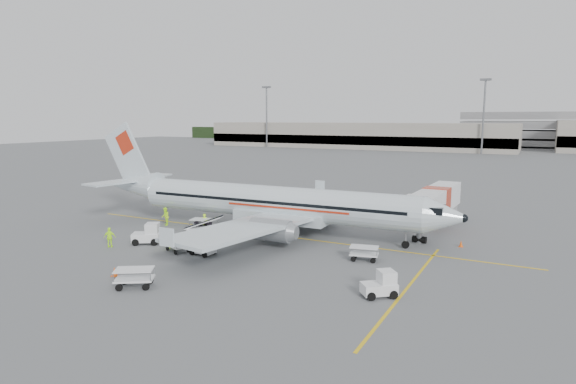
% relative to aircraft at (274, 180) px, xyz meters
% --- Properties ---
extents(ground, '(360.00, 360.00, 0.00)m').
position_rel_aircraft_xyz_m(ground, '(0.82, -0.68, -5.03)').
color(ground, '#56595B').
extents(stripe_lead, '(44.00, 0.20, 0.01)m').
position_rel_aircraft_xyz_m(stripe_lead, '(0.82, -0.68, -5.02)').
color(stripe_lead, yellow).
rests_on(stripe_lead, ground).
extents(stripe_cross, '(0.20, 20.00, 0.01)m').
position_rel_aircraft_xyz_m(stripe_cross, '(14.82, -8.68, -5.02)').
color(stripe_cross, yellow).
rests_on(stripe_cross, ground).
extents(terminal_west, '(110.00, 22.00, 9.00)m').
position_rel_aircraft_xyz_m(terminal_west, '(-39.18, 129.32, -0.53)').
color(terminal_west, gray).
rests_on(terminal_west, ground).
extents(parking_garage, '(62.00, 24.00, 14.00)m').
position_rel_aircraft_xyz_m(parking_garage, '(25.82, 159.32, 1.97)').
color(parking_garage, slate).
rests_on(parking_garage, ground).
extents(treeline, '(300.00, 3.00, 6.00)m').
position_rel_aircraft_xyz_m(treeline, '(0.82, 174.32, -2.03)').
color(treeline, black).
rests_on(treeline, ground).
extents(mast_west, '(3.20, 1.20, 22.00)m').
position_rel_aircraft_xyz_m(mast_west, '(-69.18, 117.32, 5.97)').
color(mast_west, slate).
rests_on(mast_west, ground).
extents(mast_center, '(3.20, 1.20, 22.00)m').
position_rel_aircraft_xyz_m(mast_center, '(5.82, 117.32, 5.97)').
color(mast_center, slate).
rests_on(mast_center, ground).
extents(aircraft, '(37.50, 29.90, 10.06)m').
position_rel_aircraft_xyz_m(aircraft, '(0.00, 0.00, 0.00)').
color(aircraft, silver).
rests_on(aircraft, ground).
extents(jet_bridge, '(3.59, 15.82, 4.13)m').
position_rel_aircraft_xyz_m(jet_bridge, '(13.17, 8.52, -2.97)').
color(jet_bridge, white).
rests_on(jet_bridge, ground).
extents(belt_loader, '(4.61, 2.82, 2.34)m').
position_rel_aircraft_xyz_m(belt_loader, '(-5.27, -3.52, -3.86)').
color(belt_loader, white).
rests_on(belt_loader, ground).
extents(tug_fore, '(2.35, 2.23, 1.60)m').
position_rel_aircraft_xyz_m(tug_fore, '(13.64, -11.20, -4.23)').
color(tug_fore, white).
rests_on(tug_fore, ground).
extents(tug_mid, '(2.04, 1.27, 1.51)m').
position_rel_aircraft_xyz_m(tug_mid, '(-1.44, -8.88, -4.27)').
color(tug_mid, white).
rests_on(tug_mid, ground).
extents(tug_aft, '(2.69, 2.33, 1.80)m').
position_rel_aircraft_xyz_m(tug_aft, '(-7.80, -8.47, -4.13)').
color(tug_aft, white).
rests_on(tug_aft, ground).
extents(cart_loaded_a, '(2.69, 1.95, 1.27)m').
position_rel_aircraft_xyz_m(cart_loaded_a, '(-6.10, -2.68, -4.40)').
color(cart_loaded_a, white).
rests_on(cart_loaded_a, ground).
extents(cart_loaded_b, '(2.44, 2.00, 1.10)m').
position_rel_aircraft_xyz_m(cart_loaded_b, '(-3.81, -9.13, -4.48)').
color(cart_loaded_b, white).
rests_on(cart_loaded_b, ground).
extents(cart_empty_a, '(2.76, 2.46, 1.24)m').
position_rel_aircraft_xyz_m(cart_empty_a, '(-0.65, -16.95, -4.41)').
color(cart_empty_a, white).
rests_on(cart_empty_a, ground).
extents(cart_empty_b, '(2.33, 1.67, 1.11)m').
position_rel_aircraft_xyz_m(cart_empty_b, '(10.40, -4.48, -4.48)').
color(cart_empty_b, white).
rests_on(cart_empty_b, ground).
extents(cone_nose, '(0.35, 0.35, 0.57)m').
position_rel_aircraft_xyz_m(cone_nose, '(16.35, 3.07, -4.74)').
color(cone_nose, '#F5570F').
rests_on(cone_nose, ground).
extents(cone_port, '(0.36, 0.36, 0.59)m').
position_rel_aircraft_xyz_m(cone_port, '(3.19, 19.52, -4.73)').
color(cone_port, '#F5570F').
rests_on(cone_port, ground).
extents(cone_stbd, '(0.40, 0.40, 0.66)m').
position_rel_aircraft_xyz_m(cone_stbd, '(-3.53, -15.95, -4.70)').
color(cone_stbd, '#F5570F').
rests_on(cone_stbd, ground).
extents(crew_a, '(0.70, 0.58, 1.64)m').
position_rel_aircraft_xyz_m(crew_a, '(-6.40, -2.18, -4.21)').
color(crew_a, '#B9F31A').
rests_on(crew_a, ground).
extents(crew_b, '(1.11, 1.12, 1.83)m').
position_rel_aircraft_xyz_m(crew_b, '(-11.34, -2.18, -4.12)').
color(crew_b, '#B9F31A').
rests_on(crew_b, ground).
extents(crew_c, '(0.65, 1.08, 1.62)m').
position_rel_aircraft_xyz_m(crew_c, '(-5.08, -8.76, -4.22)').
color(crew_c, '#B9F31A').
rests_on(crew_c, ground).
extents(crew_d, '(1.06, 0.87, 1.69)m').
position_rel_aircraft_xyz_m(crew_d, '(-9.70, -10.75, -4.18)').
color(crew_d, '#B9F31A').
rests_on(crew_d, ground).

